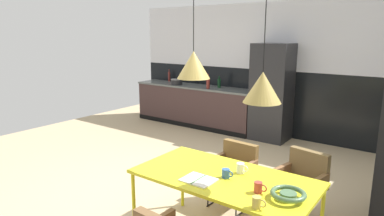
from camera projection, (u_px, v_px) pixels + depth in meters
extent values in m
plane|color=tan|center=(167.00, 189.00, 4.56)|extent=(8.71, 8.71, 0.00)
cube|color=black|center=(269.00, 102.00, 7.01)|extent=(6.57, 0.12, 1.34)
cube|color=silver|center=(273.00, 36.00, 6.72)|extent=(6.57, 0.12, 1.34)
cube|color=#3E2B2A|center=(195.00, 106.00, 7.73)|extent=(2.95, 0.60, 0.87)
cube|color=#5A5F5D|center=(195.00, 86.00, 7.63)|extent=(2.98, 0.63, 0.04)
cube|color=black|center=(187.00, 125.00, 7.57)|extent=(2.95, 0.01, 0.10)
cube|color=#232326|center=(272.00, 92.00, 6.55)|extent=(0.71, 0.60, 1.89)
cube|color=yellow|center=(224.00, 178.00, 3.18)|extent=(1.71, 0.88, 0.03)
cylinder|color=yellow|center=(182.00, 178.00, 4.05)|extent=(0.04, 0.04, 0.71)
cylinder|color=yellow|center=(134.00, 205.00, 3.42)|extent=(0.04, 0.04, 0.71)
cube|color=brown|center=(298.00, 186.00, 3.69)|extent=(0.56, 0.55, 0.06)
cube|color=brown|center=(309.00, 165.00, 3.78)|extent=(0.46, 0.17, 0.33)
cube|color=brown|center=(318.00, 184.00, 3.51)|extent=(0.13, 0.42, 0.14)
cube|color=brown|center=(282.00, 172.00, 3.83)|extent=(0.13, 0.42, 0.14)
cylinder|color=black|center=(272.00, 204.00, 3.76)|extent=(0.02, 0.02, 0.39)
cylinder|color=black|center=(322.00, 206.00, 3.72)|extent=(0.02, 0.02, 0.39)
cylinder|color=black|center=(290.00, 193.00, 4.01)|extent=(0.02, 0.02, 0.39)
cylinder|color=black|center=(281.00, 213.00, 3.92)|extent=(0.10, 0.41, 0.02)
cube|color=brown|center=(231.00, 173.00, 4.02)|extent=(0.50, 0.49, 0.06)
cube|color=brown|center=(240.00, 154.00, 4.14)|extent=(0.46, 0.11, 0.31)
cube|color=brown|center=(247.00, 170.00, 3.87)|extent=(0.07, 0.42, 0.14)
cube|color=brown|center=(216.00, 161.00, 4.14)|extent=(0.07, 0.42, 0.14)
cylinder|color=black|center=(236.00, 202.00, 3.81)|extent=(0.02, 0.02, 0.39)
cylinder|color=black|center=(208.00, 192.00, 4.05)|extent=(0.02, 0.02, 0.39)
cylinder|color=black|center=(253.00, 190.00, 4.09)|extent=(0.02, 0.02, 0.39)
cylinder|color=black|center=(226.00, 181.00, 4.34)|extent=(0.02, 0.02, 0.39)
cylinder|color=black|center=(244.00, 210.00, 3.99)|extent=(0.04, 0.41, 0.02)
cylinder|color=black|center=(217.00, 200.00, 4.24)|extent=(0.04, 0.41, 0.02)
cylinder|color=#4C704C|center=(288.00, 196.00, 2.72)|extent=(0.14, 0.14, 0.06)
torus|color=#4C6D47|center=(288.00, 194.00, 2.72)|extent=(0.29, 0.29, 0.04)
cube|color=white|center=(192.00, 178.00, 3.12)|extent=(0.15, 0.24, 0.01)
cube|color=white|center=(205.00, 182.00, 3.04)|extent=(0.15, 0.24, 0.01)
cube|color=#4C7F4C|center=(199.00, 179.00, 3.08)|extent=(0.01, 0.24, 0.00)
cylinder|color=#B23D33|center=(258.00, 187.00, 2.84)|extent=(0.07, 0.07, 0.10)
torus|color=#B23D33|center=(263.00, 188.00, 2.81)|extent=(0.07, 0.01, 0.07)
cylinder|color=#335B93|center=(226.00, 173.00, 3.14)|extent=(0.07, 0.07, 0.08)
torus|color=#335B93|center=(230.00, 174.00, 3.11)|extent=(0.06, 0.01, 0.06)
cylinder|color=gold|center=(257.00, 202.00, 2.58)|extent=(0.07, 0.07, 0.09)
torus|color=gold|center=(262.00, 204.00, 2.56)|extent=(0.06, 0.01, 0.06)
cylinder|color=white|center=(240.00, 168.00, 3.24)|extent=(0.08, 0.08, 0.10)
torus|color=white|center=(245.00, 169.00, 3.21)|extent=(0.07, 0.01, 0.07)
cylinder|color=black|center=(177.00, 82.00, 7.77)|extent=(0.26, 0.26, 0.12)
cylinder|color=gray|center=(176.00, 79.00, 7.76)|extent=(0.26, 0.26, 0.01)
sphere|color=black|center=(176.00, 79.00, 7.76)|extent=(0.02, 0.02, 0.02)
cylinder|color=maroon|center=(169.00, 77.00, 8.30)|extent=(0.06, 0.06, 0.23)
cylinder|color=maroon|center=(169.00, 71.00, 8.27)|extent=(0.02, 0.02, 0.07)
cylinder|color=#0F3319|center=(219.00, 83.00, 7.31)|extent=(0.07, 0.07, 0.20)
cylinder|color=#0F3319|center=(219.00, 77.00, 7.28)|extent=(0.03, 0.03, 0.06)
cylinder|color=maroon|center=(208.00, 83.00, 7.17)|extent=(0.07, 0.07, 0.26)
cylinder|color=maroon|center=(208.00, 75.00, 7.13)|extent=(0.03, 0.03, 0.07)
cylinder|color=black|center=(194.00, 10.00, 3.03)|extent=(0.01, 0.01, 0.73)
cone|color=tan|center=(194.00, 65.00, 3.14)|extent=(0.31, 0.31, 0.26)
cylinder|color=black|center=(266.00, 16.00, 2.69)|extent=(0.01, 0.01, 0.89)
cone|color=tan|center=(262.00, 87.00, 2.81)|extent=(0.32, 0.32, 0.26)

